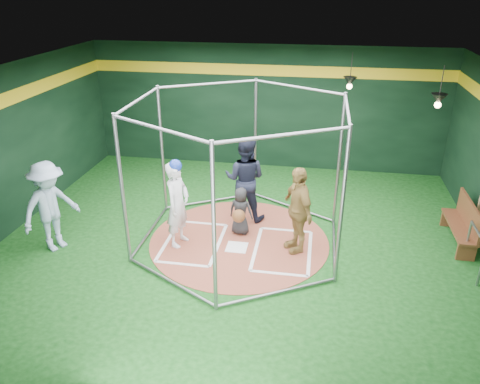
% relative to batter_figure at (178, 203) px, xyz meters
% --- Properties ---
extents(room_shell, '(10.10, 9.10, 3.53)m').
position_rel_batter_figure_xyz_m(room_shell, '(1.22, 0.33, 0.81)').
color(room_shell, '#0D3C0F').
rests_on(room_shell, ground).
extents(clay_disc, '(3.80, 3.80, 0.01)m').
position_rel_batter_figure_xyz_m(clay_disc, '(1.22, 0.32, -0.94)').
color(clay_disc, '#984B37').
rests_on(clay_disc, ground).
extents(home_plate, '(0.43, 0.43, 0.01)m').
position_rel_batter_figure_xyz_m(home_plate, '(1.22, 0.02, -0.92)').
color(home_plate, white).
rests_on(home_plate, clay_disc).
extents(batter_box_left, '(1.17, 1.77, 0.01)m').
position_rel_batter_figure_xyz_m(batter_box_left, '(0.27, 0.07, -0.93)').
color(batter_box_left, white).
rests_on(batter_box_left, clay_disc).
extents(batter_box_right, '(1.17, 1.77, 0.01)m').
position_rel_batter_figure_xyz_m(batter_box_right, '(2.17, 0.07, -0.93)').
color(batter_box_right, white).
rests_on(batter_box_right, clay_disc).
extents(batting_cage, '(4.05, 4.67, 3.00)m').
position_rel_batter_figure_xyz_m(batting_cage, '(1.22, 0.32, 0.56)').
color(batting_cage, gray).
rests_on(batting_cage, ground).
extents(pendant_lamp_near, '(0.34, 0.34, 0.90)m').
position_rel_batter_figure_xyz_m(pendant_lamp_near, '(3.42, 3.92, 1.80)').
color(pendant_lamp_near, black).
rests_on(pendant_lamp_near, room_shell).
extents(pendant_lamp_far, '(0.34, 0.34, 0.90)m').
position_rel_batter_figure_xyz_m(pendant_lamp_far, '(5.22, 2.32, 1.80)').
color(pendant_lamp_far, black).
rests_on(pendant_lamp_far, room_shell).
extents(batter_figure, '(0.57, 0.74, 1.88)m').
position_rel_batter_figure_xyz_m(batter_figure, '(0.00, 0.00, 0.00)').
color(batter_figure, silver).
rests_on(batter_figure, clay_disc).
extents(visitor_leopard, '(0.90, 1.14, 1.81)m').
position_rel_batter_figure_xyz_m(visitor_leopard, '(2.42, 0.18, -0.03)').
color(visitor_leopard, tan).
rests_on(visitor_leopard, clay_disc).
extents(catcher_figure, '(0.57, 0.60, 1.06)m').
position_rel_batter_figure_xyz_m(catcher_figure, '(1.19, 0.62, -0.40)').
color(catcher_figure, black).
rests_on(catcher_figure, clay_disc).
extents(umpire, '(1.02, 0.83, 1.95)m').
position_rel_batter_figure_xyz_m(umpire, '(1.17, 1.37, 0.05)').
color(umpire, black).
rests_on(umpire, clay_disc).
extents(bystander_blue, '(1.19, 1.41, 1.90)m').
position_rel_batter_figure_xyz_m(bystander_blue, '(-2.47, -0.59, 0.01)').
color(bystander_blue, '#9EB7D2').
rests_on(bystander_blue, ground).
extents(dugout_bench, '(0.37, 1.60, 0.93)m').
position_rel_batter_figure_xyz_m(dugout_bench, '(5.84, 1.05, -0.47)').
color(dugout_bench, brown).
rests_on(dugout_bench, ground).
extents(steel_railing, '(0.05, 0.99, 0.85)m').
position_rel_batter_figure_xyz_m(steel_railing, '(5.77, -0.06, -0.38)').
color(steel_railing, gray).
rests_on(steel_railing, ground).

